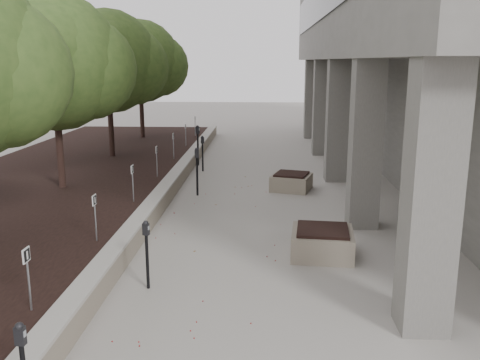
% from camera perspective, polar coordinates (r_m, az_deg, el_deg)
% --- Properties ---
extents(ground, '(90.00, 90.00, 0.00)m').
position_cam_1_polar(ground, '(7.49, -5.82, -18.88)').
color(ground, '#9D9990').
rests_on(ground, ground).
extents(retaining_wall, '(0.39, 26.00, 0.50)m').
position_cam_1_polar(retaining_wall, '(15.98, -7.56, -0.53)').
color(retaining_wall, gray).
rests_on(retaining_wall, ground).
extents(planting_bed, '(7.00, 26.00, 0.40)m').
position_cam_1_polar(planting_bed, '(17.04, -19.80, -0.52)').
color(planting_bed, black).
rests_on(planting_bed, ground).
extents(crabapple_tree_3, '(4.60, 4.00, 5.44)m').
position_cam_1_polar(crabapple_tree_3, '(15.45, -19.62, 9.16)').
color(crabapple_tree_3, '#334E1E').
rests_on(crabapple_tree_3, planting_bed).
extents(crabapple_tree_4, '(4.60, 4.00, 5.44)m').
position_cam_1_polar(crabapple_tree_4, '(20.17, -14.23, 10.22)').
color(crabapple_tree_4, '#334E1E').
rests_on(crabapple_tree_4, planting_bed).
extents(crabapple_tree_5, '(4.60, 4.00, 5.44)m').
position_cam_1_polar(crabapple_tree_5, '(24.99, -10.88, 10.83)').
color(crabapple_tree_5, '#334E1E').
rests_on(crabapple_tree_5, planting_bed).
extents(parking_sign_2, '(0.04, 0.22, 0.96)m').
position_cam_1_polar(parking_sign_2, '(8.18, -22.20, -10.08)').
color(parking_sign_2, black).
rests_on(parking_sign_2, planting_bed).
extents(parking_sign_3, '(0.04, 0.22, 0.96)m').
position_cam_1_polar(parking_sign_3, '(10.80, -15.59, -4.04)').
color(parking_sign_3, black).
rests_on(parking_sign_3, planting_bed).
extents(parking_sign_4, '(0.04, 0.22, 0.96)m').
position_cam_1_polar(parking_sign_4, '(13.58, -11.68, -0.37)').
color(parking_sign_4, black).
rests_on(parking_sign_4, planting_bed).
extents(parking_sign_5, '(0.04, 0.22, 0.96)m').
position_cam_1_polar(parking_sign_5, '(16.43, -9.12, 2.03)').
color(parking_sign_5, black).
rests_on(parking_sign_5, planting_bed).
extents(parking_sign_6, '(0.04, 0.22, 0.96)m').
position_cam_1_polar(parking_sign_6, '(19.33, -7.31, 3.72)').
color(parking_sign_6, black).
rests_on(parking_sign_6, planting_bed).
extents(parking_sign_7, '(0.04, 0.22, 0.96)m').
position_cam_1_polar(parking_sign_7, '(22.26, -5.97, 4.96)').
color(parking_sign_7, black).
rests_on(parking_sign_7, planting_bed).
extents(parking_sign_8, '(0.04, 0.22, 0.96)m').
position_cam_1_polar(parking_sign_8, '(25.20, -4.95, 5.91)').
color(parking_sign_8, black).
rests_on(parking_sign_8, planting_bed).
extents(parking_meter_2, '(0.14, 0.12, 1.26)m').
position_cam_1_polar(parking_meter_2, '(9.33, -10.17, -8.08)').
color(parking_meter_2, black).
rests_on(parking_meter_2, ground).
extents(parking_meter_3, '(0.15, 0.12, 1.45)m').
position_cam_1_polar(parking_meter_3, '(15.49, -4.73, 0.92)').
color(parking_meter_3, black).
rests_on(parking_meter_3, ground).
extents(parking_meter_4, '(0.15, 0.13, 1.31)m').
position_cam_1_polar(parking_meter_4, '(18.94, -4.13, 2.91)').
color(parking_meter_4, black).
rests_on(parking_meter_4, ground).
extents(parking_meter_5, '(0.18, 0.15, 1.56)m').
position_cam_1_polar(parking_meter_5, '(20.00, -4.65, 3.80)').
color(parking_meter_5, black).
rests_on(parking_meter_5, ground).
extents(planter_front, '(1.36, 1.36, 0.58)m').
position_cam_1_polar(planter_front, '(10.94, 9.01, -6.72)').
color(planter_front, gray).
rests_on(planter_front, ground).
extents(planter_back, '(1.41, 1.41, 0.53)m').
position_cam_1_polar(planter_back, '(16.30, 5.66, -0.16)').
color(planter_back, gray).
rests_on(planter_back, ground).
extents(berry_scatter, '(3.30, 14.10, 0.02)m').
position_cam_1_polar(berry_scatter, '(12.01, -2.76, -6.19)').
color(berry_scatter, '#910A0A').
rests_on(berry_scatter, ground).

